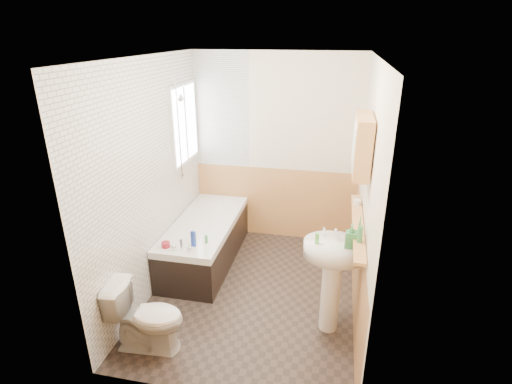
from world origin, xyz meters
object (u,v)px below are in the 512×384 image
sink (333,268)px  pine_shelf (358,225)px  bathtub (205,240)px  medicine_cabinet (362,145)px  toilet (147,317)px

sink → pine_shelf: 0.47m
bathtub → pine_shelf: bearing=-22.3°
bathtub → sink: bearing=-31.0°
bathtub → medicine_cabinet: medicine_cabinet is taller
bathtub → medicine_cabinet: bearing=-19.2°
bathtub → pine_shelf: (1.77, -0.72, 0.75)m
pine_shelf → medicine_cabinet: 0.74m
toilet → medicine_cabinet: size_ratio=1.15×
toilet → sink: (1.60, 0.60, 0.35)m
sink → medicine_cabinet: medicine_cabinet is taller
bathtub → toilet: size_ratio=2.49×
toilet → medicine_cabinet: bearing=-66.1°
bathtub → sink: size_ratio=1.56×
toilet → medicine_cabinet: 2.47m
medicine_cabinet → sink: bearing=-117.2°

